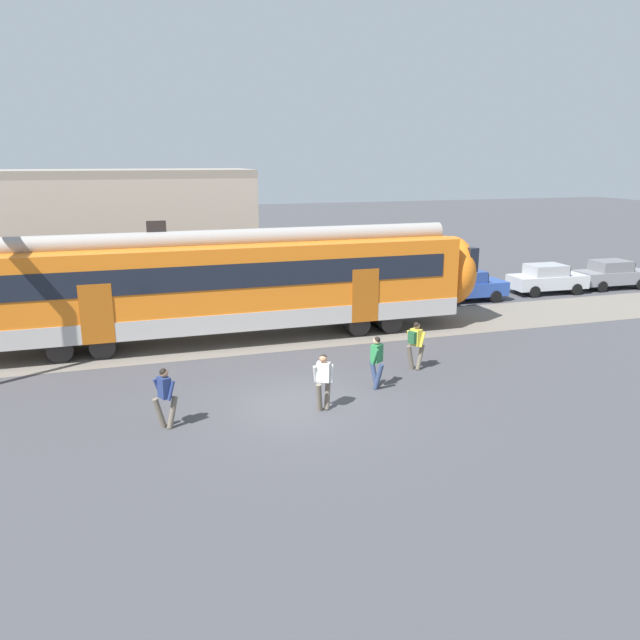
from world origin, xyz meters
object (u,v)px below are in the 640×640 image
object	(u,v)px
pedestrian_navy	(165,394)
pedestrian_yellow	(415,342)
parked_car_grey	(612,274)
parked_car_blue	(465,286)
pedestrian_green	(377,359)
pedestrian_white	(324,377)
parked_car_silver	(547,279)

from	to	relation	value
pedestrian_navy	pedestrian_yellow	world-z (taller)	same
parked_car_grey	pedestrian_navy	bearing A→B (deg)	-155.12
pedestrian_yellow	parked_car_blue	distance (m)	11.26
pedestrian_green	parked_car_blue	size ratio (longest dim) A/B	0.41
pedestrian_white	parked_car_blue	size ratio (longest dim) A/B	0.41
pedestrian_white	parked_car_grey	distance (m)	23.38
pedestrian_yellow	pedestrian_white	bearing A→B (deg)	-149.34
pedestrian_yellow	parked_car_grey	xyz separation A→B (m)	(16.33, 9.16, -0.21)
pedestrian_green	pedestrian_yellow	bearing A→B (deg)	32.77
pedestrian_white	parked_car_silver	size ratio (longest dim) A/B	0.41
pedestrian_white	pedestrian_green	distance (m)	2.38
pedestrian_navy	parked_car_silver	world-z (taller)	pedestrian_navy
pedestrian_navy	parked_car_silver	xyz separation A→B (m)	(20.45, 11.39, -0.18)
pedestrian_navy	parked_car_blue	xyz separation A→B (m)	(15.39, 11.07, -0.18)
pedestrian_yellow	pedestrian_green	bearing A→B (deg)	-147.23
pedestrian_navy	parked_car_silver	bearing A→B (deg)	29.11
parked_car_silver	parked_car_grey	bearing A→B (deg)	0.76
pedestrian_yellow	parked_car_grey	world-z (taller)	pedestrian_yellow
pedestrian_navy	pedestrian_yellow	distance (m)	8.66
pedestrian_navy	parked_car_silver	size ratio (longest dim) A/B	0.41
pedestrian_green	parked_car_blue	bearing A→B (deg)	48.22
parked_car_blue	pedestrian_yellow	bearing A→B (deg)	-128.69
pedestrian_green	parked_car_blue	world-z (taller)	pedestrian_green
pedestrian_green	pedestrian_yellow	world-z (taller)	same
parked_car_silver	pedestrian_yellow	bearing A→B (deg)	-143.05
pedestrian_white	parked_car_blue	bearing A→B (deg)	45.31
pedestrian_green	pedestrian_white	bearing A→B (deg)	-151.36
parked_car_blue	parked_car_grey	xyz separation A→B (m)	(9.29, 0.37, 0.00)
pedestrian_white	pedestrian_green	size ratio (longest dim) A/B	1.00
pedestrian_green	parked_car_blue	xyz separation A→B (m)	(8.95, 10.02, -0.18)
parked_car_blue	pedestrian_green	bearing A→B (deg)	-131.78
pedestrian_green	parked_car_grey	world-z (taller)	pedestrian_green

